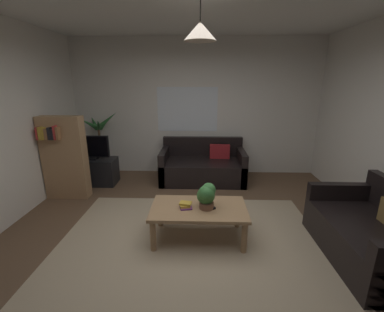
{
  "coord_description": "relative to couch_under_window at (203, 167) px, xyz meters",
  "views": [
    {
      "loc": [
        0.1,
        -2.72,
        1.94
      ],
      "look_at": [
        0.0,
        0.3,
        1.05
      ],
      "focal_mm": 23.95,
      "sensor_mm": 36.0,
      "label": 1
    }
  ],
  "objects": [
    {
      "name": "book_on_table_0",
      "position": [
        -0.22,
        -2.03,
        0.17
      ],
      "size": [
        0.16,
        0.14,
        0.02
      ],
      "primitive_type": "cube",
      "rotation": [
        0.0,
        0.0,
        0.21
      ],
      "color": "#72387F",
      "rests_on": "coffee_table"
    },
    {
      "name": "potted_plant_on_table",
      "position": [
        0.03,
        -2.01,
        0.34
      ],
      "size": [
        0.23,
        0.26,
        0.33
      ],
      "color": "brown",
      "rests_on": "coffee_table"
    },
    {
      "name": "coffee_table",
      "position": [
        -0.07,
        -2.0,
        0.1
      ],
      "size": [
        1.18,
        0.67,
        0.43
      ],
      "color": "#A87F56",
      "rests_on": "ground"
    },
    {
      "name": "book_on_table_2",
      "position": [
        -0.23,
        -2.02,
        0.22
      ],
      "size": [
        0.16,
        0.12,
        0.02
      ],
      "primitive_type": "cube",
      "rotation": [
        0.0,
        0.0,
        -0.19
      ],
      "color": "gold",
      "rests_on": "coffee_table"
    },
    {
      "name": "book_on_table_1",
      "position": [
        -0.24,
        -2.03,
        0.19
      ],
      "size": [
        0.14,
        0.13,
        0.03
      ],
      "primitive_type": "cube",
      "rotation": [
        0.0,
        0.0,
        0.2
      ],
      "color": "gold",
      "rests_on": "coffee_table"
    },
    {
      "name": "tv",
      "position": [
        -2.14,
        -0.27,
        0.46
      ],
      "size": [
        0.73,
        0.16,
        0.46
      ],
      "color": "black",
      "rests_on": "tv_stand"
    },
    {
      "name": "pendant_lamp",
      "position": [
        -0.07,
        -2.0,
        2.15
      ],
      "size": [
        0.34,
        0.34,
        0.45
      ],
      "color": "black"
    },
    {
      "name": "remote_on_table_0",
      "position": [
        0.08,
        -1.99,
        0.17
      ],
      "size": [
        0.13,
        0.16,
        0.02
      ],
      "primitive_type": "cube",
      "rotation": [
        0.0,
        0.0,
        3.76
      ],
      "color": "black",
      "rests_on": "coffee_table"
    },
    {
      "name": "window_pane",
      "position": [
        -0.33,
        0.5,
        1.09
      ],
      "size": [
        1.24,
        0.01,
        0.91
      ],
      "primitive_type": "cube",
      "color": "white"
    },
    {
      "name": "couch_under_window",
      "position": [
        0.0,
        0.0,
        0.0
      ],
      "size": [
        1.64,
        0.88,
        0.82
      ],
      "color": "black",
      "rests_on": "ground"
    },
    {
      "name": "floor",
      "position": [
        -0.16,
        -2.15,
        -0.28
      ],
      "size": [
        5.06,
        5.3,
        0.02
      ],
      "primitive_type": "cube",
      "color": "brown",
      "rests_on": "ground"
    },
    {
      "name": "tv_stand",
      "position": [
        -2.14,
        -0.25,
        -0.02
      ],
      "size": [
        0.9,
        0.44,
        0.5
      ],
      "primitive_type": "cube",
      "color": "black",
      "rests_on": "ground"
    },
    {
      "name": "bookshelf_corner",
      "position": [
        -2.32,
        -0.86,
        0.45
      ],
      "size": [
        0.7,
        0.31,
        1.4
      ],
      "color": "#A87F56",
      "rests_on": "ground"
    },
    {
      "name": "couch_right_side",
      "position": [
        1.87,
        -2.34,
        0.0
      ],
      "size": [
        0.88,
        1.42,
        0.82
      ],
      "rotation": [
        0.0,
        0.0,
        -1.57
      ],
      "color": "black",
      "rests_on": "ground"
    },
    {
      "name": "rug",
      "position": [
        -0.16,
        -2.35,
        -0.27
      ],
      "size": [
        3.29,
        2.92,
        0.01
      ],
      "primitive_type": "cube",
      "color": "tan",
      "rests_on": "ground"
    },
    {
      "name": "wall_back",
      "position": [
        -0.16,
        0.53,
        1.12
      ],
      "size": [
        5.18,
        0.06,
        2.78
      ],
      "primitive_type": "cube",
      "color": "silver",
      "rests_on": "ground"
    },
    {
      "name": "potted_palm_corner",
      "position": [
        -2.14,
        0.27,
        0.29
      ],
      "size": [
        0.75,
        0.77,
        1.37
      ],
      "color": "beige",
      "rests_on": "ground"
    }
  ]
}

